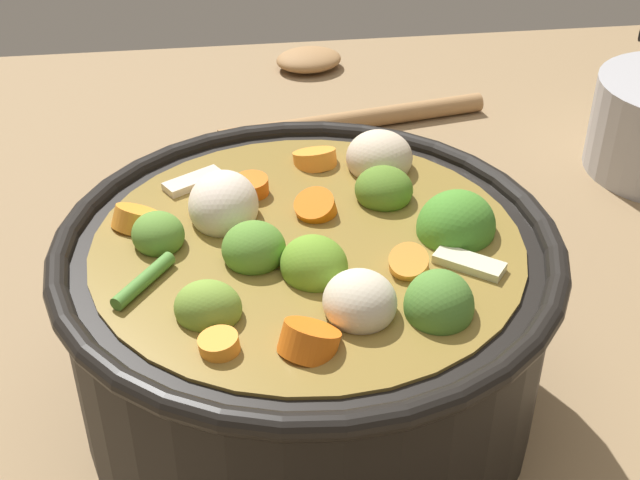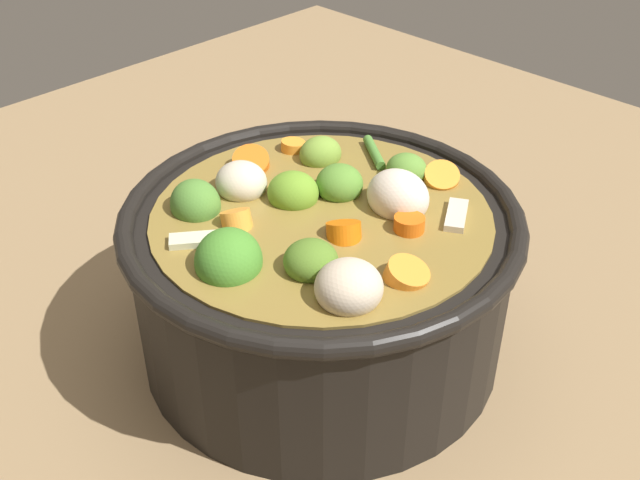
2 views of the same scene
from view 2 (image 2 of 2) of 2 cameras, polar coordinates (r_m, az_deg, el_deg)
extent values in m
plane|color=#8C704C|center=(0.58, 0.09, -7.56)|extent=(1.10, 1.10, 0.00)
cylinder|color=black|center=(0.54, 0.09, -3.19)|extent=(0.26, 0.26, 0.11)
torus|color=black|center=(0.51, 0.10, 1.77)|extent=(0.27, 0.27, 0.01)
cylinder|color=olive|center=(0.54, 0.10, -2.79)|extent=(0.23, 0.23, 0.11)
ellipsoid|color=#568A30|center=(0.53, 1.45, 4.17)|extent=(0.03, 0.03, 0.03)
ellipsoid|color=#537A26|center=(0.45, -0.68, -1.56)|extent=(0.05, 0.05, 0.03)
ellipsoid|color=#4E8231|center=(0.52, -9.19, 2.62)|extent=(0.04, 0.04, 0.03)
ellipsoid|color=olive|center=(0.52, -2.39, 3.30)|extent=(0.05, 0.05, 0.03)
ellipsoid|color=#47882B|center=(0.46, -6.42, -1.77)|extent=(0.06, 0.06, 0.04)
ellipsoid|color=#5B8D34|center=(0.55, 6.41, 5.20)|extent=(0.04, 0.04, 0.02)
ellipsoid|color=olive|center=(0.57, 0.03, 6.39)|extent=(0.04, 0.04, 0.03)
cylinder|color=orange|center=(0.56, -5.11, 5.59)|extent=(0.04, 0.04, 0.02)
cylinder|color=orange|center=(0.50, -6.19, 1.38)|extent=(0.03, 0.03, 0.02)
cylinder|color=orange|center=(0.55, 8.95, 4.50)|extent=(0.04, 0.04, 0.02)
cylinder|color=orange|center=(0.45, 6.41, -2.62)|extent=(0.03, 0.03, 0.02)
cylinder|color=orange|center=(0.49, 6.60, 0.97)|extent=(0.03, 0.03, 0.02)
cylinder|color=orange|center=(0.48, 1.77, 0.55)|extent=(0.03, 0.03, 0.02)
cylinder|color=orange|center=(0.58, -2.01, 6.84)|extent=(0.02, 0.02, 0.01)
ellipsoid|color=beige|center=(0.43, 2.14, -3.52)|extent=(0.05, 0.05, 0.03)
ellipsoid|color=beige|center=(0.53, -5.85, 4.27)|extent=(0.04, 0.04, 0.03)
ellipsoid|color=beige|center=(0.51, 5.78, 3.23)|extent=(0.04, 0.05, 0.04)
cylinder|color=#4D8433|center=(0.57, 4.03, 6.49)|extent=(0.03, 0.04, 0.01)
cube|color=beige|center=(0.48, -9.02, 0.00)|extent=(0.04, 0.03, 0.01)
cube|color=beige|center=(0.51, 10.05, 1.80)|extent=(0.04, 0.03, 0.01)
camera|label=1|loc=(0.75, -21.56, 31.88)|focal=49.48mm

